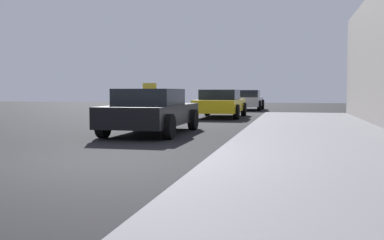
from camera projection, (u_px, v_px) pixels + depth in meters
ground_plane at (85, 165)px, 7.39m from camera, size 80.00×80.00×0.00m
sidewalk at (340, 169)px, 6.51m from camera, size 4.00×32.00×0.15m
car_black at (152, 111)px, 12.71m from camera, size 1.98×4.39×1.43m
car_yellow at (221, 103)px, 20.61m from camera, size 2.03×4.53×1.27m
car_silver at (246, 100)px, 28.68m from camera, size 2.05×4.32×1.27m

